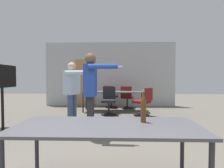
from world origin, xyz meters
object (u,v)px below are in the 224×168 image
Objects in this scene: office_chair_far_left at (127,98)px; tv_screen at (2,91)px; person_left_plaid at (91,86)px; office_chair_far_right at (144,103)px; beer_bottle at (143,107)px; office_chair_mid_tucked at (109,102)px; office_chair_side_rolled at (111,97)px; person_near_casual at (72,87)px.

tv_screen is at bearing -121.08° from office_chair_far_left.
tv_screen is 2.10m from person_left_plaid.
person_left_plaid is 1.95× the size of office_chair_far_left.
tv_screen is 1.68× the size of office_chair_far_right.
person_left_plaid reaches higher than beer_bottle.
beer_bottle reaches higher than office_chair_mid_tucked.
office_chair_far_right is (1.41, 1.99, -0.65)m from person_left_plaid.
person_left_plaid is (2.09, -0.21, 0.12)m from tv_screen.
office_chair_mid_tucked is at bearing -49.93° from tv_screen.
office_chair_far_right is at bearing -58.81° from office_chair_far_left.
office_chair_far_left is at bearing 164.87° from person_left_plaid.
beer_bottle is at bearing -78.32° from office_chair_far_left.
person_left_plaid is 1.89× the size of office_chair_mid_tucked.
beer_bottle reaches higher than office_chair_far_right.
office_chair_far_left is (0.67, -0.21, -0.00)m from office_chair_side_rolled.
tv_screen is 3.96m from office_chair_far_right.
person_near_casual is at bearing -144.98° from person_left_plaid.
office_chair_side_rolled is (0.27, 3.58, -0.65)m from person_left_plaid.
office_chair_far_right is 1.47m from office_chair_far_left.
office_chair_mid_tucked is at bearing 98.61° from beer_bottle.
office_chair_far_left is at bearing -43.77° from tv_screen.
person_left_plaid is 1.91m from beer_bottle.
person_near_casual reaches higher than office_chair_side_rolled.
office_chair_side_rolled is 2.46× the size of beer_bottle.
office_chair_far_right is at bearing 81.43° from beer_bottle.
office_chair_mid_tucked is 1.16m from office_chair_far_right.
tv_screen is at bearing 41.15° from office_chair_mid_tucked.
person_left_plaid is 1.94× the size of office_chair_side_rolled.
beer_bottle is (2.94, -1.91, -0.04)m from tv_screen.
person_left_plaid is 4.77× the size of beer_bottle.
person_left_plaid is 3.57m from office_chair_far_left.
person_near_casual is 1.82× the size of office_chair_side_rolled.
person_near_casual is 2.96m from office_chair_far_left.
office_chair_mid_tucked is 3.96m from beer_bottle.
office_chair_mid_tucked reaches higher than office_chair_far_right.
tv_screen is 0.93× the size of person_near_casual.
office_chair_far_left is (-0.47, 1.39, -0.01)m from office_chair_far_right.
tv_screen is 3.51m from beer_bottle.
person_near_casual is 1.78× the size of office_chair_mid_tucked.
office_chair_far_left is at bearing 56.92° from office_chair_far_right.
tv_screen is 1.71× the size of office_chair_far_left.
office_chair_far_right is at bearing 145.12° from person_left_plaid.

